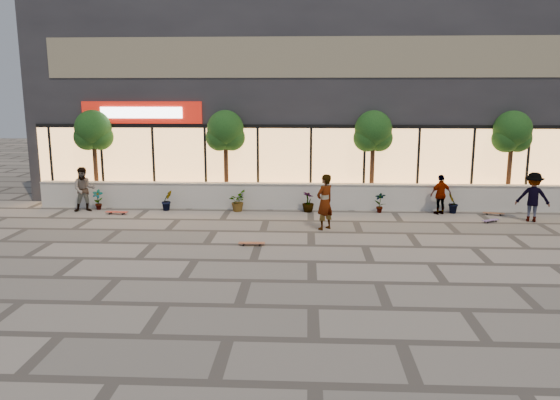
{
  "coord_description": "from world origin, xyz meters",
  "views": [
    {
      "loc": [
        -0.16,
        -14.53,
        4.61
      ],
      "look_at": [
        -0.99,
        2.22,
        1.3
      ],
      "focal_mm": 35.0,
      "sensor_mm": 36.0,
      "label": 1
    }
  ],
  "objects_px": {
    "skater_center": "(325,202)",
    "tree_midwest": "(225,133)",
    "tree_mideast": "(373,134)",
    "tree_west": "(93,133)",
    "skateboard_center": "(252,243)",
    "skater_left": "(84,189)",
    "skateboard_left": "(117,212)",
    "skater_right_near": "(441,194)",
    "tree_east": "(512,134)",
    "skater_right_far": "(533,197)",
    "skateboard_right_near": "(494,213)",
    "skateboard_right_far": "(491,220)"
  },
  "relations": [
    {
      "from": "tree_mideast",
      "to": "skateboard_center",
      "type": "xyz_separation_m",
      "value": [
        -4.33,
        -6.17,
        -2.9
      ]
    },
    {
      "from": "skateboard_right_near",
      "to": "skateboard_right_far",
      "type": "distance_m",
      "value": 1.27
    },
    {
      "from": "tree_west",
      "to": "skater_right_far",
      "type": "xyz_separation_m",
      "value": [
        17.03,
        -2.44,
        -2.09
      ]
    },
    {
      "from": "tree_west",
      "to": "tree_east",
      "type": "bearing_deg",
      "value": 0.0
    },
    {
      "from": "tree_mideast",
      "to": "skater_right_near",
      "type": "xyz_separation_m",
      "value": [
        2.49,
        -1.4,
        -2.22
      ]
    },
    {
      "from": "skater_center",
      "to": "skateboard_left",
      "type": "height_order",
      "value": "skater_center"
    },
    {
      "from": "skater_center",
      "to": "tree_midwest",
      "type": "bearing_deg",
      "value": -89.32
    },
    {
      "from": "tree_mideast",
      "to": "skateboard_left",
      "type": "relative_size",
      "value": 4.46
    },
    {
      "from": "skateboard_right_near",
      "to": "skateboard_right_far",
      "type": "height_order",
      "value": "skateboard_right_near"
    },
    {
      "from": "skateboard_left",
      "to": "skater_left",
      "type": "bearing_deg",
      "value": 167.45
    },
    {
      "from": "skater_center",
      "to": "skateboard_left",
      "type": "bearing_deg",
      "value": -57.78
    },
    {
      "from": "tree_mideast",
      "to": "skateboard_center",
      "type": "height_order",
      "value": "tree_mideast"
    },
    {
      "from": "skater_right_far",
      "to": "skateboard_center",
      "type": "distance_m",
      "value": 10.57
    },
    {
      "from": "skateboard_right_far",
      "to": "skater_right_near",
      "type": "bearing_deg",
      "value": 109.17
    },
    {
      "from": "tree_west",
      "to": "skateboard_center",
      "type": "distance_m",
      "value": 9.89
    },
    {
      "from": "tree_mideast",
      "to": "skateboard_right_far",
      "type": "relative_size",
      "value": 5.57
    },
    {
      "from": "skater_right_far",
      "to": "tree_west",
      "type": "bearing_deg",
      "value": 9.84
    },
    {
      "from": "skateboard_left",
      "to": "skateboard_right_near",
      "type": "distance_m",
      "value": 14.48
    },
    {
      "from": "skater_right_far",
      "to": "skateboard_center",
      "type": "xyz_separation_m",
      "value": [
        -9.86,
        -3.72,
        -0.82
      ]
    },
    {
      "from": "tree_midwest",
      "to": "tree_mideast",
      "type": "height_order",
      "value": "same"
    },
    {
      "from": "tree_west",
      "to": "skateboard_center",
      "type": "height_order",
      "value": "tree_west"
    },
    {
      "from": "skater_left",
      "to": "tree_west",
      "type": "bearing_deg",
      "value": 73.98
    },
    {
      "from": "tree_mideast",
      "to": "skateboard_left",
      "type": "bearing_deg",
      "value": -168.35
    },
    {
      "from": "skateboard_center",
      "to": "skateboard_right_far",
      "type": "height_order",
      "value": "skateboard_center"
    },
    {
      "from": "tree_east",
      "to": "skater_center",
      "type": "height_order",
      "value": "tree_east"
    },
    {
      "from": "skateboard_right_near",
      "to": "skateboard_right_far",
      "type": "bearing_deg",
      "value": -98.87
    },
    {
      "from": "skater_center",
      "to": "skateboard_center",
      "type": "bearing_deg",
      "value": -0.7
    },
    {
      "from": "tree_midwest",
      "to": "tree_east",
      "type": "xyz_separation_m",
      "value": [
        11.5,
        0.0,
        0.0
      ]
    },
    {
      "from": "tree_west",
      "to": "tree_midwest",
      "type": "relative_size",
      "value": 1.0
    },
    {
      "from": "skater_right_far",
      "to": "skateboard_right_near",
      "type": "bearing_deg",
      "value": -24.59
    },
    {
      "from": "skater_right_near",
      "to": "skateboard_right_near",
      "type": "height_order",
      "value": "skater_right_near"
    },
    {
      "from": "skater_left",
      "to": "skateboard_left",
      "type": "bearing_deg",
      "value": -37.97
    },
    {
      "from": "skateboard_right_near",
      "to": "tree_midwest",
      "type": "bearing_deg",
      "value": -174.09
    },
    {
      "from": "tree_midwest",
      "to": "skater_right_far",
      "type": "relative_size",
      "value": 2.18
    },
    {
      "from": "skater_right_far",
      "to": "skateboard_right_near",
      "type": "xyz_separation_m",
      "value": [
        -1.03,
        0.94,
        -0.82
      ]
    },
    {
      "from": "skateboard_center",
      "to": "skateboard_right_near",
      "type": "relative_size",
      "value": 1.01
    },
    {
      "from": "skater_left",
      "to": "skateboard_right_far",
      "type": "bearing_deg",
      "value": -24.16
    },
    {
      "from": "tree_mideast",
      "to": "tree_east",
      "type": "xyz_separation_m",
      "value": [
        5.5,
        0.0,
        0.0
      ]
    },
    {
      "from": "tree_west",
      "to": "skateboard_right_near",
      "type": "distance_m",
      "value": 16.33
    },
    {
      "from": "skater_right_far",
      "to": "skateboard_center",
      "type": "relative_size",
      "value": 2.22
    },
    {
      "from": "skateboard_center",
      "to": "skateboard_right_near",
      "type": "height_order",
      "value": "skateboard_center"
    },
    {
      "from": "skater_left",
      "to": "skateboard_right_far",
      "type": "height_order",
      "value": "skater_left"
    },
    {
      "from": "skater_center",
      "to": "skater_left",
      "type": "xyz_separation_m",
      "value": [
        -9.34,
        2.41,
        -0.08
      ]
    },
    {
      "from": "tree_midwest",
      "to": "skater_center",
      "type": "xyz_separation_m",
      "value": [
        3.96,
        -4.02,
        -2.03
      ]
    },
    {
      "from": "skater_right_far",
      "to": "skateboard_right_near",
      "type": "height_order",
      "value": "skater_right_far"
    },
    {
      "from": "skater_left",
      "to": "skateboard_left",
      "type": "xyz_separation_m",
      "value": [
        1.41,
        -0.45,
        -0.79
      ]
    },
    {
      "from": "tree_midwest",
      "to": "skateboard_right_near",
      "type": "xyz_separation_m",
      "value": [
        10.5,
        -1.5,
        -2.91
      ]
    },
    {
      "from": "skateboard_right_far",
      "to": "skateboard_left",
      "type": "bearing_deg",
      "value": 146.49
    },
    {
      "from": "tree_mideast",
      "to": "tree_east",
      "type": "height_order",
      "value": "same"
    },
    {
      "from": "tree_mideast",
      "to": "skater_right_far",
      "type": "relative_size",
      "value": 2.18
    }
  ]
}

